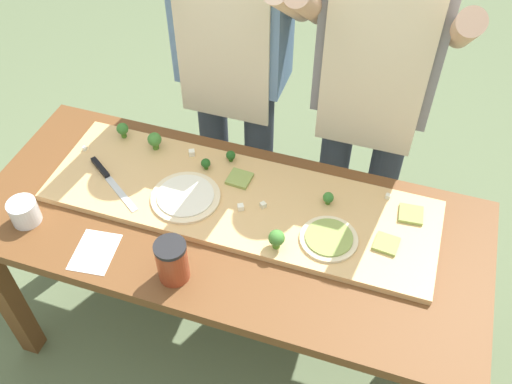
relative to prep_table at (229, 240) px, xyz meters
The scene contains 25 objects.
ground_plane 0.65m from the prep_table, ahead, with size 8.00×8.00×0.00m, color #60704C.
prep_table is the anchor object (origin of this frame).
cutting_board 0.14m from the prep_table, 81.63° to the left, with size 1.30×0.40×0.02m, color tan.
chefs_knife 0.47m from the prep_table, behind, with size 0.26×0.19×0.02m.
pizza_whole_pesto_green 0.36m from the prep_table, ahead, with size 0.18×0.18×0.02m.
pizza_whole_white_garlic 0.21m from the prep_table, 169.99° to the left, with size 0.23×0.23×0.02m.
pizza_slice_far_right 0.61m from the prep_table, 18.31° to the left, with size 0.08×0.08×0.01m, color #899E4C.
pizza_slice_near_left 0.52m from the prep_table, ahead, with size 0.07×0.07×0.01m, color #899E4C.
pizza_slice_center 0.21m from the prep_table, 95.77° to the left, with size 0.08×0.08×0.01m, color #899E4C.
broccoli_floret_front_mid 0.45m from the prep_table, 148.30° to the left, with size 0.05×0.05×0.07m.
broccoli_floret_back_left 0.26m from the prep_table, 20.94° to the right, with size 0.05×0.05×0.07m.
broccoli_floret_front_left 0.57m from the prep_table, 154.09° to the left, with size 0.04×0.04×0.06m.
broccoli_floret_back_right 0.30m from the prep_table, 107.50° to the left, with size 0.03×0.03×0.04m.
broccoli_floret_center_right 0.37m from the prep_table, 27.67° to the left, with size 0.04×0.04×0.05m.
broccoli_floret_center_left 0.28m from the prep_table, 128.91° to the left, with size 0.03×0.03×0.04m.
cheese_crumble_a 0.35m from the prep_table, 133.81° to the left, with size 0.02×0.02×0.02m, color white.
cheese_crumble_b 0.18m from the prep_table, 36.66° to the left, with size 0.02×0.02×0.02m, color silver.
cheese_crumble_c 0.62m from the prep_table, 167.52° to the left, with size 0.01×0.01×0.01m, color white.
cheese_crumble_d 0.15m from the prep_table, 51.21° to the left, with size 0.02×0.02×0.02m, color white.
cheese_crumble_e 0.55m from the prep_table, 26.60° to the left, with size 0.02×0.02×0.02m, color silver.
flour_cup 0.67m from the prep_table, 161.79° to the right, with size 0.09×0.09×0.08m.
sauce_jar 0.32m from the prep_table, 106.73° to the right, with size 0.09×0.09×0.14m.
recipe_note 0.44m from the prep_table, 144.19° to the right, with size 0.12×0.16×0.00m, color white.
cook_left 0.68m from the prep_table, 107.69° to the left, with size 0.54×0.39×1.67m.
cook_right 0.74m from the prep_table, 58.23° to the left, with size 0.54×0.39×1.67m.
Camera 1 is at (0.46, -1.10, 2.17)m, focal length 39.87 mm.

